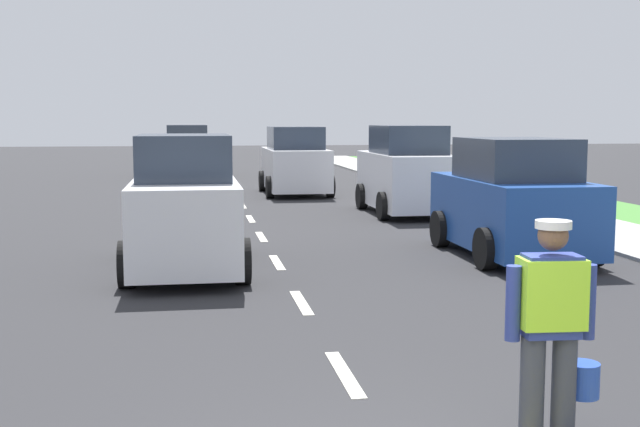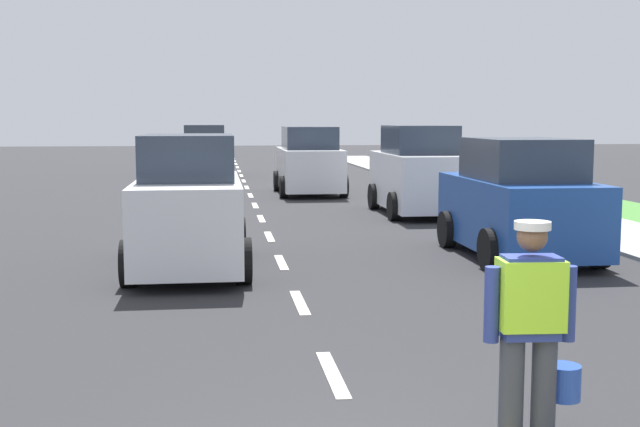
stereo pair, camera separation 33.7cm
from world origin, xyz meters
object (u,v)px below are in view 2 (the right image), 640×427
object	(u,v)px
car_parked_curbside	(519,202)
car_oncoming_third	(205,153)
car_oncoming_lead	(189,208)
road_worker	(532,323)
car_outgoing_far	(309,163)
car_parked_far	(418,173)

from	to	relation	value
car_parked_curbside	car_oncoming_third	world-z (taller)	car_oncoming_third
car_parked_curbside	car_oncoming_lead	distance (m)	5.65
road_worker	car_outgoing_far	size ratio (longest dim) A/B	0.41
car_oncoming_third	car_oncoming_lead	size ratio (longest dim) A/B	0.98
road_worker	car_oncoming_third	size ratio (longest dim) A/B	0.43
road_worker	car_parked_far	bearing A→B (deg)	78.98
road_worker	car_parked_far	xyz separation A→B (m)	(2.80, 14.35, 0.11)
car_oncoming_lead	car_parked_curbside	bearing A→B (deg)	4.53
road_worker	car_outgoing_far	distance (m)	20.15
car_parked_far	car_outgoing_far	distance (m)	6.15
car_parked_far	car_outgoing_far	xyz separation A→B (m)	(-2.09, 5.79, -0.04)
road_worker	car_oncoming_third	bearing A→B (deg)	95.39
road_worker	car_parked_curbside	bearing A→B (deg)	69.52
car_oncoming_lead	car_parked_far	bearing A→B (deg)	51.63
car_parked_curbside	car_oncoming_third	xyz separation A→B (m)	(-5.64, 20.78, 0.04)
car_parked_far	car_oncoming_lead	xyz separation A→B (m)	(-5.49, -6.93, -0.04)
car_parked_curbside	car_oncoming_lead	world-z (taller)	car_oncoming_lead
road_worker	car_oncoming_third	world-z (taller)	car_oncoming_third
car_parked_far	car_oncoming_third	world-z (taller)	car_parked_far
car_outgoing_far	car_oncoming_lead	world-z (taller)	car_outgoing_far
car_oncoming_third	car_oncoming_lead	bearing A→B (deg)	-89.96
road_worker	car_oncoming_lead	size ratio (longest dim) A/B	0.43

